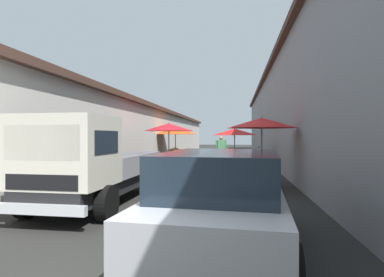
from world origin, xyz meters
The scene contains 11 objects.
ground centered at (13.50, 0.00, 0.00)m, with size 90.00×90.00×0.00m, color #282826.
building_left_whitewash centered at (15.75, 7.01, 1.81)m, with size 49.80×7.50×3.60m.
building_right_concrete centered at (15.75, -7.01, 2.89)m, with size 49.80×7.50×5.77m.
fruit_stall_near_left centered at (12.11, 1.61, 1.77)m, with size 2.34×2.34×2.35m.
fruit_stall_far_right centered at (8.09, -2.33, 1.71)m, with size 2.25×2.25×2.34m.
fruit_stall_far_left centered at (14.29, -1.44, 1.56)m, with size 2.37×2.37×2.14m.
fruit_stall_near_right centered at (18.33, 2.48, 1.82)m, with size 2.90×2.90×2.33m.
hatchback_car centered at (2.18, -1.37, 0.74)m, with size 4.02×2.15×1.45m.
delivery_truck centered at (4.13, 1.78, 1.04)m, with size 4.96×2.06×2.08m.
vendor_by_crates centered at (16.88, -0.63, 0.96)m, with size 0.32×0.64×1.65m.
parked_scooter centered at (13.36, -2.61, 0.45)m, with size 1.65×0.65×1.14m.
Camera 1 is at (-2.45, -1.59, 1.68)m, focal length 29.74 mm.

